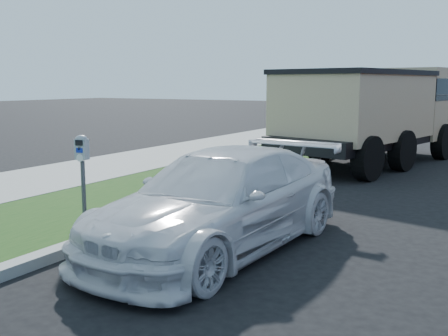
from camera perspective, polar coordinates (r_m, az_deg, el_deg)
The scene contains 5 objects.
ground at distance 7.25m, azimuth 5.67°, elevation -9.83°, with size 120.00×120.00×0.00m, color black.
streetside at distance 11.98m, azimuth -14.98°, elevation -2.14°, with size 6.12×50.00×0.15m.
parking_meter at distance 8.30m, azimuth -15.17°, elevation 0.74°, with size 0.22×0.17×1.45m.
white_wagon at distance 7.50m, azimuth -0.31°, elevation -3.53°, with size 1.98×4.86×1.41m, color silver.
dump_truck at distance 16.30m, azimuth 16.16°, elevation 6.16°, with size 4.13×7.64×2.84m.
Camera 1 is at (2.82, -6.24, 2.35)m, focal length 42.00 mm.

